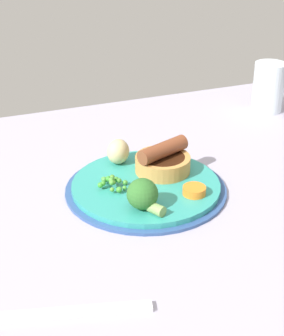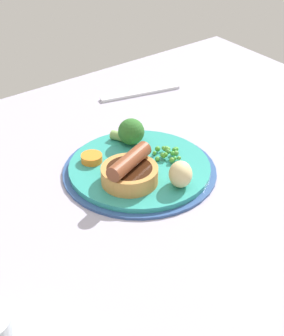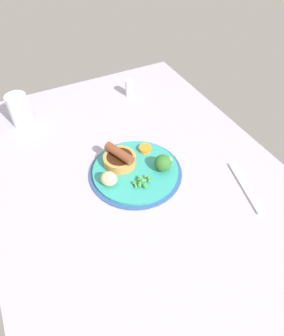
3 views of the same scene
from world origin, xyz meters
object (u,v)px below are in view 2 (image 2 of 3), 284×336
Objects in this scene: fork at (140,93)px; potato_chunk_0 at (181,174)px; dinner_plate at (141,171)px; pea_pile at (168,153)px; sausage_pudding at (130,172)px; carrot_slice_1 at (92,158)px; broccoli_floret_near at (130,132)px.

potato_chunk_0 is at bearing 77.47° from fork.
dinner_plate is 5.91× the size of potato_chunk_0.
pea_pile reaches higher than dinner_plate.
pea_pile is 1.19× the size of potato_chunk_0.
sausage_pudding is 8.20cm from potato_chunk_0.
carrot_slice_1 is at bearing 51.27° from fork.
sausage_pudding reaches higher than fork.
broccoli_floret_near is 1.42× the size of potato_chunk_0.
potato_chunk_0 is 16.44cm from carrot_slice_1.
broccoli_floret_near is (-7.32, -9.86, 0.34)cm from sausage_pudding.
broccoli_floret_near is 0.35× the size of fork.
dinner_plate is 8.64cm from broccoli_floret_near.
potato_chunk_0 reaches higher than dinner_plate.
broccoli_floret_near reaches higher than pea_pile.
dinner_plate is 4.17× the size of broccoli_floret_near.
carrot_slice_1 is at bearing -62.60° from potato_chunk_0.
sausage_pudding is 0.54× the size of fork.
sausage_pudding is at bearing -64.24° from broccoli_floret_near.
fork is at bearing -126.60° from dinner_plate.
sausage_pudding is at bearing -43.68° from potato_chunk_0.
potato_chunk_0 is at bearing 64.18° from pea_pile.
potato_chunk_0 is (1.39, 15.52, -0.14)cm from broccoli_floret_near.
fork is at bearing 111.00° from broccoli_floret_near.
broccoli_floret_near is at bearing -173.67° from carrot_slice_1.
dinner_plate is 4.98× the size of pea_pile.
broccoli_floret_near is (2.33, -7.84, 1.36)cm from pea_pile.
fork is (-22.37, -26.97, -3.04)cm from sausage_pudding.
broccoli_floret_near reaches higher than dinner_plate.
potato_chunk_0 reaches higher than fork.
carrot_slice_1 reaches higher than dinner_plate.
sausage_pudding is 9.91cm from pea_pile.
potato_chunk_0 is (-5.93, 5.66, 0.20)cm from sausage_pudding.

